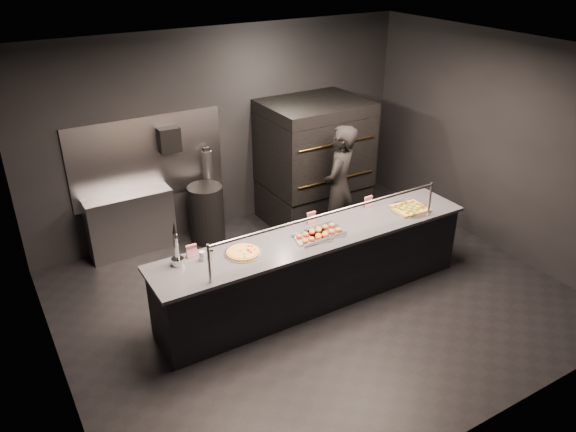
% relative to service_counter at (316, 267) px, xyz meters
% --- Properties ---
extents(room, '(6.04, 6.00, 3.00)m').
position_rel_service_counter_xyz_m(room, '(-0.02, 0.05, 1.03)').
color(room, black).
rests_on(room, ground).
extents(service_counter, '(4.10, 0.78, 1.37)m').
position_rel_service_counter_xyz_m(service_counter, '(0.00, 0.00, 0.00)').
color(service_counter, black).
rests_on(service_counter, ground).
extents(pizza_oven, '(1.50, 1.23, 1.91)m').
position_rel_service_counter_xyz_m(pizza_oven, '(1.20, 1.90, 0.50)').
color(pizza_oven, black).
rests_on(pizza_oven, ground).
extents(prep_shelf, '(1.20, 0.35, 0.90)m').
position_rel_service_counter_xyz_m(prep_shelf, '(-1.60, 2.32, -0.01)').
color(prep_shelf, '#99999E').
rests_on(prep_shelf, ground).
extents(towel_dispenser, '(0.30, 0.20, 0.35)m').
position_rel_service_counter_xyz_m(towel_dispenser, '(-0.90, 2.39, 1.09)').
color(towel_dispenser, black).
rests_on(towel_dispenser, room).
extents(fire_extinguisher, '(0.14, 0.14, 0.51)m').
position_rel_service_counter_xyz_m(fire_extinguisher, '(-0.35, 2.40, 0.60)').
color(fire_extinguisher, '#B2B2B7').
rests_on(fire_extinguisher, room).
extents(beer_tap, '(0.14, 0.19, 0.52)m').
position_rel_service_counter_xyz_m(beer_tap, '(-1.66, 0.20, 0.61)').
color(beer_tap, silver).
rests_on(beer_tap, service_counter).
extents(round_pizza, '(0.43, 0.43, 0.03)m').
position_rel_service_counter_xyz_m(round_pizza, '(-0.95, 0.05, 0.47)').
color(round_pizza, silver).
rests_on(round_pizza, service_counter).
extents(slider_tray_a, '(0.46, 0.38, 0.06)m').
position_rel_service_counter_xyz_m(slider_tray_a, '(-0.10, -0.06, 0.48)').
color(slider_tray_a, silver).
rests_on(slider_tray_a, service_counter).
extents(slider_tray_b, '(0.48, 0.41, 0.07)m').
position_rel_service_counter_xyz_m(slider_tray_b, '(0.11, -0.03, 0.48)').
color(slider_tray_b, silver).
rests_on(slider_tray_b, service_counter).
extents(square_pizza, '(0.52, 0.52, 0.05)m').
position_rel_service_counter_xyz_m(square_pizza, '(1.40, -0.07, 0.47)').
color(square_pizza, silver).
rests_on(square_pizza, service_counter).
extents(condiment_jar, '(0.17, 0.07, 0.11)m').
position_rel_service_counter_xyz_m(condiment_jar, '(-1.37, 0.15, 0.51)').
color(condiment_jar, silver).
rests_on(condiment_jar, service_counter).
extents(tent_cards, '(2.58, 0.04, 0.15)m').
position_rel_service_counter_xyz_m(tent_cards, '(-0.12, 0.28, 0.53)').
color(tent_cards, white).
rests_on(tent_cards, service_counter).
extents(trash_bin, '(0.51, 0.51, 0.86)m').
position_rel_service_counter_xyz_m(trash_bin, '(-0.54, 2.11, -0.04)').
color(trash_bin, black).
rests_on(trash_bin, ground).
extents(worker, '(0.80, 0.74, 1.83)m').
position_rel_service_counter_xyz_m(worker, '(1.03, 0.98, 0.45)').
color(worker, black).
rests_on(worker, ground).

